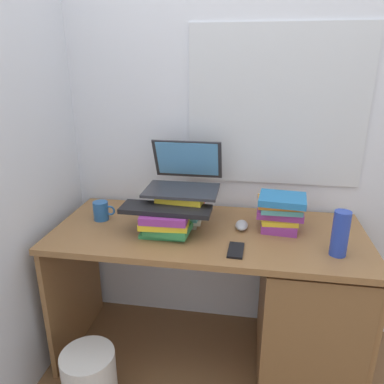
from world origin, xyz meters
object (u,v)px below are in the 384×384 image
at_px(keyboard, 166,209).
at_px(cell_phone, 236,250).
at_px(computer_mouse, 242,225).
at_px(mug, 101,211).
at_px(water_bottle, 340,234).
at_px(laptop, 184,177).
at_px(wastebasket, 90,380).
at_px(book_stack_keyboard_riser, 166,223).
at_px(desk, 284,300).
at_px(book_stack_side, 280,211).
at_px(book_stack_tall, 182,207).

height_order(keyboard, cell_phone, keyboard).
bearing_deg(computer_mouse, mug, -179.38).
distance_m(keyboard, mug, 0.39).
distance_m(water_bottle, cell_phone, 0.44).
bearing_deg(computer_mouse, cell_phone, -93.79).
height_order(computer_mouse, cell_phone, computer_mouse).
xyz_separation_m(laptop, wastebasket, (-0.35, -0.53, -0.83)).
distance_m(book_stack_keyboard_riser, keyboard, 0.07).
bearing_deg(desk, wastebasket, -156.13).
height_order(book_stack_keyboard_riser, computer_mouse, book_stack_keyboard_riser).
relative_size(book_stack_side, cell_phone, 1.71).
bearing_deg(mug, cell_phone, -17.84).
relative_size(desk, book_stack_keyboard_riser, 6.26).
bearing_deg(laptop, cell_phone, -47.76).
height_order(keyboard, computer_mouse, keyboard).
bearing_deg(cell_phone, laptop, 134.20).
distance_m(book_stack_tall, laptop, 0.15).
bearing_deg(laptop, computer_mouse, -14.63).
bearing_deg(laptop, wastebasket, -123.03).
bearing_deg(water_bottle, book_stack_tall, 164.35).
distance_m(desk, cell_phone, 0.45).
height_order(laptop, keyboard, laptop).
bearing_deg(wastebasket, computer_mouse, 35.19).
xyz_separation_m(book_stack_side, cell_phone, (-0.20, -0.26, -0.09)).
height_order(laptop, wastebasket, laptop).
height_order(book_stack_keyboard_riser, keyboard, keyboard).
xyz_separation_m(book_stack_side, keyboard, (-0.53, -0.15, 0.03)).
bearing_deg(book_stack_keyboard_riser, wastebasket, -132.36).
distance_m(book_stack_keyboard_riser, mug, 0.39).
distance_m(laptop, wastebasket, 1.04).
height_order(laptop, mug, laptop).
bearing_deg(book_stack_keyboard_riser, laptop, 76.51).
bearing_deg(water_bottle, book_stack_keyboard_riser, 175.20).
xyz_separation_m(book_stack_side, computer_mouse, (-0.18, -0.03, -0.08)).
height_order(computer_mouse, water_bottle, water_bottle).
relative_size(book_stack_tall, laptop, 0.67).
height_order(mug, water_bottle, water_bottle).
bearing_deg(keyboard, book_stack_side, 16.23).
height_order(book_stack_tall, wastebasket, book_stack_tall).
bearing_deg(laptop, book_stack_keyboard_riser, -103.49).
bearing_deg(book_stack_keyboard_riser, book_stack_side, 16.35).
relative_size(mug, cell_phone, 0.85).
bearing_deg(desk, water_bottle, -33.93).
distance_m(keyboard, wastebasket, 0.86).
height_order(book_stack_tall, computer_mouse, book_stack_tall).
bearing_deg(book_stack_side, keyboard, -164.66).
xyz_separation_m(book_stack_tall, book_stack_side, (0.48, 0.02, 0.00)).
bearing_deg(book_stack_tall, wastebasket, -126.99).
bearing_deg(mug, laptop, 11.57).
height_order(keyboard, water_bottle, water_bottle).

